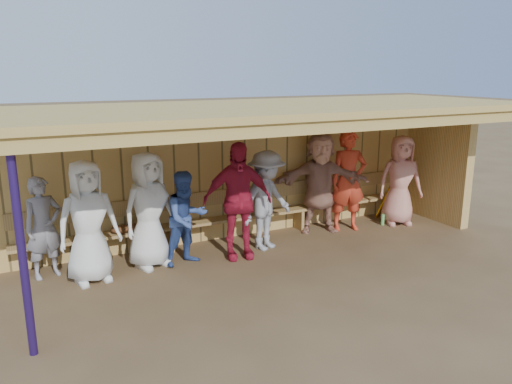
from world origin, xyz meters
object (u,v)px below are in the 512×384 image
at_px(player_a, 44,228).
at_px(player_d, 238,201).
at_px(player_b, 88,222).
at_px(bench, 237,211).
at_px(player_f, 320,182).
at_px(player_e, 266,200).
at_px(player_extra, 149,210).
at_px(player_g, 348,181).
at_px(player_h, 400,180).
at_px(player_c, 186,218).

xyz_separation_m(player_a, player_d, (2.89, -0.55, 0.20)).
bearing_deg(player_b, player_a, 130.94).
bearing_deg(bench, player_f, -10.92).
bearing_deg(bench, player_b, -163.92).
bearing_deg(player_e, player_extra, 156.19).
relative_size(player_g, player_extra, 1.05).
bearing_deg(player_d, player_h, 15.22).
distance_m(player_e, player_f, 1.41).
bearing_deg(player_c, player_f, -3.85).
xyz_separation_m(player_e, player_extra, (-2.00, 0.11, 0.06)).
bearing_deg(player_extra, bench, -1.35).
distance_m(player_a, player_h, 6.56).
bearing_deg(player_extra, player_h, -20.12).
height_order(player_extra, bench, player_extra).
xyz_separation_m(player_h, player_extra, (-5.04, 0.03, 0.02)).
height_order(player_e, player_h, player_h).
height_order(player_a, player_f, player_f).
bearing_deg(bench, player_c, -148.31).
distance_m(player_extra, bench, 1.91).
bearing_deg(player_d, player_c, -175.32).
xyz_separation_m(player_d, player_h, (3.65, 0.24, -0.07)).
distance_m(player_d, player_g, 2.54).
bearing_deg(player_extra, player_b, 171.57).
bearing_deg(player_a, player_b, -58.33).
bearing_deg(player_a, player_g, -20.21).
relative_size(player_c, player_extra, 0.82).
xyz_separation_m(player_h, bench, (-3.27, 0.62, -0.37)).
distance_m(player_b, player_d, 2.32).
distance_m(player_c, player_extra, 0.60).
bearing_deg(player_c, player_e, -10.74).
xyz_separation_m(player_e, player_f, (1.35, 0.39, 0.10)).
bearing_deg(player_g, bench, -175.14).
bearing_deg(player_c, player_extra, 150.68).
distance_m(player_h, player_extra, 5.04).
relative_size(player_c, player_h, 0.84).
bearing_deg(player_g, player_h, 8.03).
relative_size(player_d, player_f, 1.00).
distance_m(player_a, player_g, 5.41).
distance_m(player_c, player_g, 3.37).
bearing_deg(player_h, player_d, -155.31).
bearing_deg(player_a, player_d, -29.46).
relative_size(player_a, player_b, 0.85).
height_order(player_a, player_e, player_e).
bearing_deg(player_h, player_f, -169.47).
relative_size(player_h, bench, 0.24).
xyz_separation_m(player_g, player_extra, (-3.90, -0.15, -0.05)).
bearing_deg(player_f, player_a, -157.95).
height_order(player_g, bench, player_g).
height_order(player_d, player_e, player_d).
bearing_deg(player_extra, player_f, -14.95).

